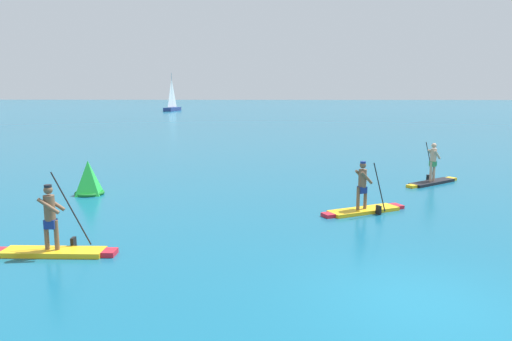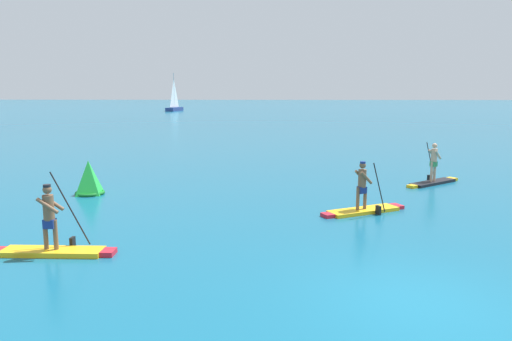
{
  "view_description": "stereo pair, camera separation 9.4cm",
  "coord_description": "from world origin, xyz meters",
  "px_view_note": "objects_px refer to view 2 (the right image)",
  "views": [
    {
      "loc": [
        -2.78,
        -8.39,
        3.93
      ],
      "look_at": [
        -3.48,
        8.85,
        1.01
      ],
      "focal_mm": 32.82,
      "sensor_mm": 36.0,
      "label": 1
    },
    {
      "loc": [
        -2.68,
        -8.38,
        3.93
      ],
      "look_at": [
        -3.48,
        8.85,
        1.01
      ],
      "focal_mm": 32.82,
      "sensor_mm": 36.0,
      "label": 2
    }
  ],
  "objects_px": {
    "sailboat_left_horizon": "(174,107)",
    "paddleboarder_mid_center": "(364,202)",
    "race_marker_buoy": "(89,179)",
    "paddleboarder_near_left": "(53,240)",
    "paddleboarder_far_right": "(433,175)"
  },
  "relations": [
    {
      "from": "paddleboarder_mid_center",
      "to": "race_marker_buoy",
      "type": "xyz_separation_m",
      "value": [
        -10.09,
        2.31,
        0.25
      ]
    },
    {
      "from": "race_marker_buoy",
      "to": "sailboat_left_horizon",
      "type": "bearing_deg",
      "value": 100.07
    },
    {
      "from": "sailboat_left_horizon",
      "to": "race_marker_buoy",
      "type": "bearing_deg",
      "value": 18.52
    },
    {
      "from": "paddleboarder_mid_center",
      "to": "paddleboarder_near_left",
      "type": "bearing_deg",
      "value": -179.58
    },
    {
      "from": "paddleboarder_near_left",
      "to": "paddleboarder_mid_center",
      "type": "distance_m",
      "value": 9.39
    },
    {
      "from": "paddleboarder_far_right",
      "to": "race_marker_buoy",
      "type": "height_order",
      "value": "paddleboarder_far_right"
    },
    {
      "from": "paddleboarder_near_left",
      "to": "paddleboarder_mid_center",
      "type": "height_order",
      "value": "paddleboarder_near_left"
    },
    {
      "from": "paddleboarder_mid_center",
      "to": "race_marker_buoy",
      "type": "height_order",
      "value": "paddleboarder_mid_center"
    },
    {
      "from": "paddleboarder_far_right",
      "to": "sailboat_left_horizon",
      "type": "relative_size",
      "value": 0.36
    },
    {
      "from": "race_marker_buoy",
      "to": "paddleboarder_mid_center",
      "type": "bearing_deg",
      "value": -12.87
    },
    {
      "from": "sailboat_left_horizon",
      "to": "paddleboarder_mid_center",
      "type": "bearing_deg",
      "value": 25.03
    },
    {
      "from": "paddleboarder_mid_center",
      "to": "paddleboarder_far_right",
      "type": "height_order",
      "value": "paddleboarder_far_right"
    },
    {
      "from": "paddleboarder_near_left",
      "to": "race_marker_buoy",
      "type": "xyz_separation_m",
      "value": [
        -1.79,
        6.7,
        0.23
      ]
    },
    {
      "from": "sailboat_left_horizon",
      "to": "paddleboarder_near_left",
      "type": "bearing_deg",
      "value": 18.92
    },
    {
      "from": "paddleboarder_near_left",
      "to": "sailboat_left_horizon",
      "type": "relative_size",
      "value": 0.4
    }
  ]
}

